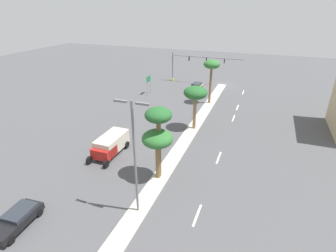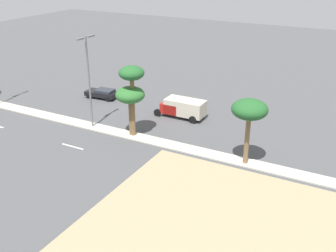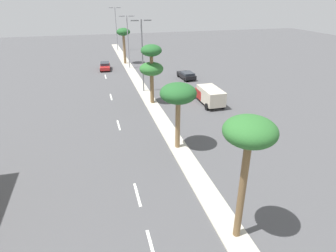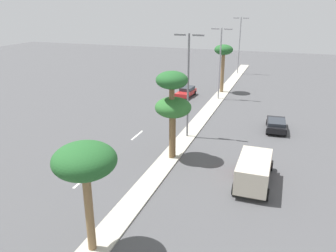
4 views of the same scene
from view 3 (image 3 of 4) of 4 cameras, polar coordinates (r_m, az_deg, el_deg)
ground_plane at (r=36.77m, az=-2.50°, el=3.07°), size 160.00×160.00×0.00m
median_curb at (r=45.94m, az=-5.28°, el=7.58°), size 1.80×89.32×0.12m
lane_stripe_outboard at (r=18.39m, az=-3.29°, el=-23.06°), size 0.20×2.80×0.01m
lane_stripe_right at (r=22.08m, az=-6.15°, el=-13.44°), size 0.20×2.80×0.01m
lane_stripe_leading at (r=33.13m, az=-9.84°, el=0.18°), size 0.20×2.80×0.01m
lane_stripe_far at (r=42.61m, az=-11.32°, el=5.72°), size 0.20×2.80×0.01m
lane_stripe_inboard at (r=53.78m, az=-12.38°, el=9.62°), size 0.20×2.80×0.01m
palm_tree_front at (r=15.40m, az=15.94°, el=-2.08°), size 2.87×2.87×7.90m
palm_tree_near at (r=25.75m, az=2.06°, el=6.26°), size 3.35×3.35×6.37m
palm_tree_mid at (r=37.55m, az=-3.35°, el=14.24°), size 2.70×2.70×7.77m
palm_tree_left at (r=38.29m, az=-3.33°, el=11.15°), size 3.15×3.15×5.46m
palm_tree_rear at (r=62.42m, az=-8.91°, el=17.72°), size 2.80×2.80×7.24m
street_lamp_rear at (r=42.95m, az=-5.17°, el=14.73°), size 2.90×0.24×10.35m
street_lamp_mid at (r=58.39m, az=-8.03°, el=17.05°), size 2.90×0.24×9.90m
street_lamp_front at (r=78.15m, az=-10.35°, el=19.10°), size 2.90×0.24×10.59m
sedan_red_leading at (r=58.86m, az=-12.48°, el=11.64°), size 2.24×4.53×1.37m
sedan_black_near at (r=51.01m, az=3.73°, el=10.15°), size 2.34×4.57×1.30m
box_truck at (r=39.04m, az=8.29°, el=6.14°), size 2.56×6.10×2.30m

